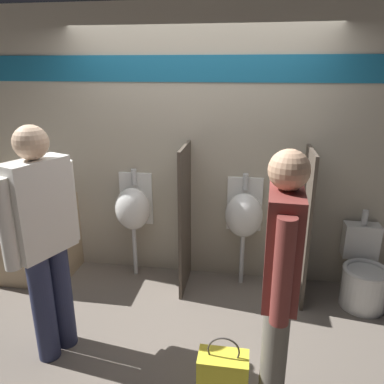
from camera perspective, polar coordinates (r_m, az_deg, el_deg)
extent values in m
plane|color=#70665B|center=(3.73, -0.42, -16.34)|extent=(16.00, 16.00, 0.00)
cube|color=#B2A893|center=(3.74, 1.03, 6.45)|extent=(4.54, 0.06, 2.70)
cube|color=#19668E|center=(3.62, 1.02, 18.28)|extent=(4.45, 0.01, 0.24)
cube|color=tan|center=(4.34, -23.73, -6.30)|extent=(0.90, 0.62, 0.85)
cylinder|color=white|center=(4.19, -23.58, 0.14)|extent=(0.38, 0.38, 0.14)
cylinder|color=silver|center=(4.26, -22.88, 2.49)|extent=(0.03, 0.03, 0.14)
cube|color=#232328|center=(3.95, -22.14, -1.73)|extent=(0.07, 0.14, 0.01)
cube|color=#4C4238|center=(3.65, -1.10, -4.17)|extent=(0.03, 0.55, 1.45)
cube|color=#4C4238|center=(3.64, 16.80, -5.06)|extent=(0.03, 0.55, 1.45)
cylinder|color=silver|center=(4.07, -8.70, -8.83)|extent=(0.04, 0.04, 0.55)
ellipsoid|color=white|center=(3.88, -9.04, -2.56)|extent=(0.37, 0.28, 0.45)
cube|color=white|center=(3.98, -8.48, -0.95)|extent=(0.35, 0.02, 0.56)
cylinder|color=silver|center=(3.87, -8.82, 2.31)|extent=(0.06, 0.06, 0.16)
cylinder|color=silver|center=(3.91, 7.59, -10.04)|extent=(0.04, 0.04, 0.55)
ellipsoid|color=white|center=(3.70, 7.90, -3.54)|extent=(0.37, 0.28, 0.45)
cube|color=white|center=(3.81, 8.00, -1.83)|extent=(0.35, 0.02, 0.56)
cylinder|color=silver|center=(3.70, 8.16, 1.55)|extent=(0.06, 0.06, 0.16)
cylinder|color=white|center=(3.91, 24.67, -13.24)|extent=(0.40, 0.40, 0.36)
torus|color=white|center=(3.82, 25.07, -10.74)|extent=(0.41, 0.41, 0.04)
cube|color=white|center=(4.00, 24.30, -6.75)|extent=(0.33, 0.16, 0.34)
cylinder|color=silver|center=(3.89, 24.86, -3.53)|extent=(0.06, 0.06, 0.14)
cylinder|color=#282D4C|center=(3.11, -21.69, -16.16)|extent=(0.16, 0.16, 0.86)
cylinder|color=#282D4C|center=(3.19, -19.22, -14.86)|extent=(0.16, 0.16, 0.86)
cube|color=silver|center=(2.81, -22.19, -2.22)|extent=(0.35, 0.49, 0.68)
cylinder|color=silver|center=(2.69, -26.41, -4.51)|extent=(0.11, 0.11, 0.63)
cylinder|color=silver|center=(2.97, -18.22, -1.37)|extent=(0.11, 0.11, 0.63)
sphere|color=beige|center=(2.69, -23.37, 6.95)|extent=(0.23, 0.23, 0.23)
cylinder|color=#666056|center=(2.57, 12.31, -23.87)|extent=(0.16, 0.16, 0.84)
cylinder|color=#666056|center=(2.69, 12.34, -21.52)|extent=(0.16, 0.16, 0.84)
cube|color=brown|center=(2.21, 13.65, -7.87)|extent=(0.22, 0.45, 0.66)
cylinder|color=brown|center=(2.01, 13.69, -11.83)|extent=(0.10, 0.10, 0.61)
cylinder|color=brown|center=(2.45, 13.50, -6.02)|extent=(0.10, 0.10, 0.61)
sphere|color=tan|center=(2.06, 14.58, 3.27)|extent=(0.23, 0.23, 0.23)
cube|color=yellow|center=(2.73, 4.69, -26.72)|extent=(0.32, 0.18, 0.39)
torus|color=#4C4742|center=(2.56, 4.84, -22.99)|extent=(0.21, 0.01, 0.21)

